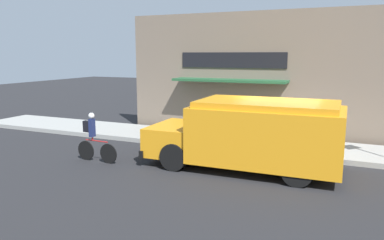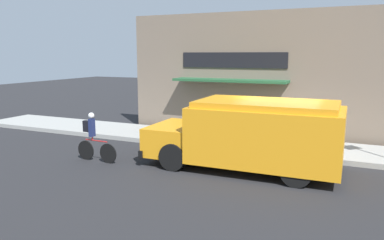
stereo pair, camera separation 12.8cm
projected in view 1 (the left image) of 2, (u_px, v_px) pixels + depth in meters
name	position (u px, v px, depth m)	size (l,w,h in m)	color
ground_plane	(277.00, 158.00, 12.43)	(70.00, 70.00, 0.00)	#232326
sidewalk	(284.00, 147.00, 13.56)	(28.00, 2.54, 0.17)	#999993
storefront	(291.00, 76.00, 14.62)	(14.25, 1.09, 5.09)	#756656
school_bus	(252.00, 134.00, 11.05)	(5.78, 2.88, 2.07)	orange
cyclist	(93.00, 138.00, 11.92)	(1.55, 0.21, 1.57)	black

